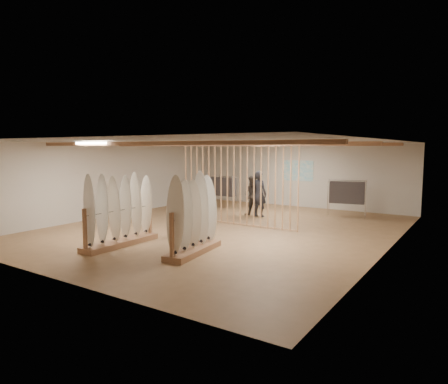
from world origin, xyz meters
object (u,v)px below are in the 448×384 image
Objects in this scene: rack_left at (120,221)px; clothing_rack_b at (347,193)px; shopper_b at (253,193)px; shopper_a at (259,191)px; rack_right at (193,227)px; clothing_rack_a at (223,187)px.

rack_left is 1.63× the size of clothing_rack_b.
shopper_b is (0.71, 6.01, 0.22)m from rack_left.
rack_left is 1.20× the size of shopper_a.
shopper_b is (-1.43, 5.59, 0.21)m from rack_right.
clothing_rack_a is at bearing 110.22° from rack_right.
clothing_rack_b is at bearing 28.24° from shopper_b.
shopper_a is (0.93, 6.05, 0.33)m from rack_left.
rack_left is 1.67× the size of clothing_rack_a.
rack_left reaches higher than clothing_rack_a.
clothing_rack_b is (3.78, 7.70, 0.29)m from rack_left.
shopper_a is (2.43, -1.20, 0.07)m from clothing_rack_a.
clothing_rack_a is at bearing 150.08° from shopper_b.
clothing_rack_a is 0.81× the size of shopper_b.
shopper_b is at bearing 16.11° from shopper_a.
shopper_b is (-0.22, -0.04, -0.11)m from shopper_a.
shopper_a is at bearing -21.97° from clothing_rack_a.
shopper_b reaches higher than clothing_rack_b.
rack_right is at bearing -57.66° from clothing_rack_a.
clothing_rack_a is 2.71m from shopper_a.
shopper_b is (-3.07, -1.69, -0.07)m from clothing_rack_b.
rack_left is 8.58m from clothing_rack_b.
rack_right reaches higher than clothing_rack_a.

